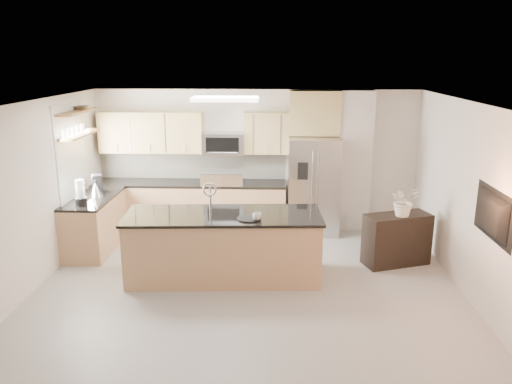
{
  "coord_description": "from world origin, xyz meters",
  "views": [
    {
      "loc": [
        0.38,
        -6.01,
        3.19
      ],
      "look_at": [
        0.07,
        1.3,
        1.19
      ],
      "focal_mm": 35.0,
      "sensor_mm": 36.0,
      "label": 1
    }
  ],
  "objects_px": {
    "kettle": "(96,189)",
    "island": "(224,246)",
    "range": "(224,206)",
    "credenza": "(397,239)",
    "microwave": "(223,144)",
    "coffee_maker": "(97,184)",
    "flower_vase": "(405,193)",
    "television": "(487,214)",
    "cup": "(257,217)",
    "bowl": "(81,107)",
    "blender": "(81,194)",
    "refrigerator": "(313,186)",
    "platter": "(249,218)"
  },
  "relations": [
    {
      "from": "kettle",
      "to": "island",
      "type": "bearing_deg",
      "value": -25.33
    },
    {
      "from": "range",
      "to": "credenza",
      "type": "xyz_separation_m",
      "value": [
        2.88,
        -1.49,
        -0.07
      ]
    },
    {
      "from": "microwave",
      "to": "coffee_maker",
      "type": "height_order",
      "value": "microwave"
    },
    {
      "from": "flower_vase",
      "to": "television",
      "type": "xyz_separation_m",
      "value": [
        0.58,
        -1.58,
        0.18
      ]
    },
    {
      "from": "flower_vase",
      "to": "range",
      "type": "bearing_deg",
      "value": 152.28
    },
    {
      "from": "credenza",
      "to": "cup",
      "type": "relative_size",
      "value": 7.71
    },
    {
      "from": "bowl",
      "to": "flower_vase",
      "type": "relative_size",
      "value": 0.45
    },
    {
      "from": "range",
      "to": "cup",
      "type": "bearing_deg",
      "value": -72.94
    },
    {
      "from": "microwave",
      "to": "credenza",
      "type": "xyz_separation_m",
      "value": [
        2.88,
        -1.61,
        -1.22
      ]
    },
    {
      "from": "microwave",
      "to": "blender",
      "type": "relative_size",
      "value": 1.84
    },
    {
      "from": "blender",
      "to": "coffee_maker",
      "type": "bearing_deg",
      "value": 91.46
    },
    {
      "from": "credenza",
      "to": "coffee_maker",
      "type": "bearing_deg",
      "value": 152.36
    },
    {
      "from": "range",
      "to": "television",
      "type": "bearing_deg",
      "value": -41.64
    },
    {
      "from": "flower_vase",
      "to": "cup",
      "type": "bearing_deg",
      "value": -160.02
    },
    {
      "from": "range",
      "to": "coffee_maker",
      "type": "bearing_deg",
      "value": -159.92
    },
    {
      "from": "cup",
      "to": "coffee_maker",
      "type": "xyz_separation_m",
      "value": [
        -2.82,
        1.58,
        0.03
      ]
    },
    {
      "from": "refrigerator",
      "to": "kettle",
      "type": "height_order",
      "value": "refrigerator"
    },
    {
      "from": "cup",
      "to": "kettle",
      "type": "xyz_separation_m",
      "value": [
        -2.75,
        1.31,
        0.01
      ]
    },
    {
      "from": "range",
      "to": "refrigerator",
      "type": "xyz_separation_m",
      "value": [
        1.66,
        -0.05,
        0.42
      ]
    },
    {
      "from": "cup",
      "to": "coffee_maker",
      "type": "height_order",
      "value": "coffee_maker"
    },
    {
      "from": "range",
      "to": "island",
      "type": "xyz_separation_m",
      "value": [
        0.22,
        -2.1,
        0.02
      ]
    },
    {
      "from": "credenza",
      "to": "coffee_maker",
      "type": "xyz_separation_m",
      "value": [
        -4.98,
        0.72,
        0.66
      ]
    },
    {
      "from": "coffee_maker",
      "to": "credenza",
      "type": "bearing_deg",
      "value": -8.26
    },
    {
      "from": "refrigerator",
      "to": "kettle",
      "type": "xyz_separation_m",
      "value": [
        -3.68,
        -0.99,
        0.15
      ]
    },
    {
      "from": "cup",
      "to": "range",
      "type": "bearing_deg",
      "value": 107.06
    },
    {
      "from": "blender",
      "to": "kettle",
      "type": "bearing_deg",
      "value": 84.46
    },
    {
      "from": "island",
      "to": "coffee_maker",
      "type": "distance_m",
      "value": 2.73
    },
    {
      "from": "island",
      "to": "microwave",
      "type": "bearing_deg",
      "value": 92.57
    },
    {
      "from": "island",
      "to": "cup",
      "type": "distance_m",
      "value": 0.78
    },
    {
      "from": "platter",
      "to": "flower_vase",
      "type": "bearing_deg",
      "value": 18.11
    },
    {
      "from": "island",
      "to": "flower_vase",
      "type": "height_order",
      "value": "flower_vase"
    },
    {
      "from": "refrigerator",
      "to": "credenza",
      "type": "bearing_deg",
      "value": -49.72
    },
    {
      "from": "television",
      "to": "flower_vase",
      "type": "bearing_deg",
      "value": 20.06
    },
    {
      "from": "platter",
      "to": "coffee_maker",
      "type": "height_order",
      "value": "coffee_maker"
    },
    {
      "from": "flower_vase",
      "to": "microwave",
      "type": "bearing_deg",
      "value": 150.41
    },
    {
      "from": "kettle",
      "to": "cup",
      "type": "bearing_deg",
      "value": -25.55
    },
    {
      "from": "credenza",
      "to": "refrigerator",
      "type": "bearing_deg",
      "value": 110.89
    },
    {
      "from": "island",
      "to": "flower_vase",
      "type": "distance_m",
      "value": 2.85
    },
    {
      "from": "cup",
      "to": "bowl",
      "type": "distance_m",
      "value": 3.63
    },
    {
      "from": "credenza",
      "to": "bowl",
      "type": "xyz_separation_m",
      "value": [
        -5.13,
        0.73,
        1.97
      ]
    },
    {
      "from": "credenza",
      "to": "kettle",
      "type": "bearing_deg",
      "value": 155.33
    },
    {
      "from": "cup",
      "to": "credenza",
      "type": "bearing_deg",
      "value": 21.66
    },
    {
      "from": "refrigerator",
      "to": "blender",
      "type": "distance_m",
      "value": 4.03
    },
    {
      "from": "refrigerator",
      "to": "television",
      "type": "height_order",
      "value": "refrigerator"
    },
    {
      "from": "island",
      "to": "credenza",
      "type": "relative_size",
      "value": 2.84
    },
    {
      "from": "range",
      "to": "microwave",
      "type": "height_order",
      "value": "microwave"
    },
    {
      "from": "credenza",
      "to": "platter",
      "type": "relative_size",
      "value": 3.02
    },
    {
      "from": "coffee_maker",
      "to": "flower_vase",
      "type": "height_order",
      "value": "flower_vase"
    },
    {
      "from": "island",
      "to": "coffee_maker",
      "type": "height_order",
      "value": "island"
    },
    {
      "from": "credenza",
      "to": "platter",
      "type": "bearing_deg",
      "value": -179.68
    }
  ]
}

